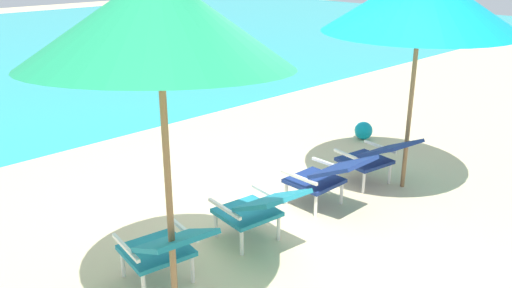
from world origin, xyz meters
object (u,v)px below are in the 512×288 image
lounge_chair_far_right (376,155)px  beach_umbrella_left (158,20)px  lounge_chair_far_left (165,246)px  lounge_chair_near_right (327,175)px  lounge_chair_near_left (258,207)px  beach_ball (363,131)px  beach_umbrella_right (421,0)px

lounge_chair_far_right → beach_umbrella_left: size_ratio=0.36×
lounge_chair_far_left → lounge_chair_near_right: bearing=0.3°
lounge_chair_far_left → lounge_chair_near_right: size_ratio=1.07×
lounge_chair_far_left → lounge_chair_far_right: size_ratio=1.00×
lounge_chair_near_left → beach_ball: lounge_chair_near_left is taller
lounge_chair_near_right → beach_umbrella_left: 2.86m
lounge_chair_far_right → lounge_chair_far_left: bearing=179.7°
lounge_chair_near_left → beach_umbrella_left: size_ratio=0.35×
lounge_chair_near_left → beach_umbrella_right: bearing=-5.6°
lounge_chair_far_left → lounge_chair_near_right: 2.07m
lounge_chair_near_left → beach_umbrella_right: (2.17, -0.21, 1.74)m
lounge_chair_far_left → beach_umbrella_left: 1.84m
lounge_chair_far_left → lounge_chair_near_left: bearing=-1.3°
lounge_chair_far_left → beach_ball: bearing=14.2°
beach_umbrella_left → beach_ball: bearing=17.2°
lounge_chair_near_left → beach_ball: (3.22, 1.10, -0.27)m
lounge_chair_near_right → beach_umbrella_left: bearing=-172.5°
beach_umbrella_right → lounge_chair_near_right: bearing=167.5°
beach_umbrella_right → beach_ball: 2.62m
lounge_chair_near_right → lounge_chair_far_right: (0.85, -0.03, 0.00)m
beach_ball → lounge_chair_near_right: bearing=-153.9°
lounge_chair_near_right → beach_ball: bearing=26.1°
lounge_chair_near_left → lounge_chair_far_right: size_ratio=0.98×
lounge_chair_near_right → lounge_chair_far_right: same height
lounge_chair_near_right → lounge_chair_near_left: bearing=-178.1°
lounge_chair_near_left → lounge_chair_near_right: size_ratio=1.05×
lounge_chair_near_right → beach_umbrella_left: (-2.18, -0.29, 1.82)m
lounge_chair_far_right → beach_umbrella_left: 3.55m
lounge_chair_far_left → lounge_chair_far_right: 2.93m
lounge_chair_far_left → beach_ball: size_ratio=3.54×
lounge_chair_far_right → beach_umbrella_left: bearing=-175.2°
lounge_chair_near_left → beach_ball: 3.41m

